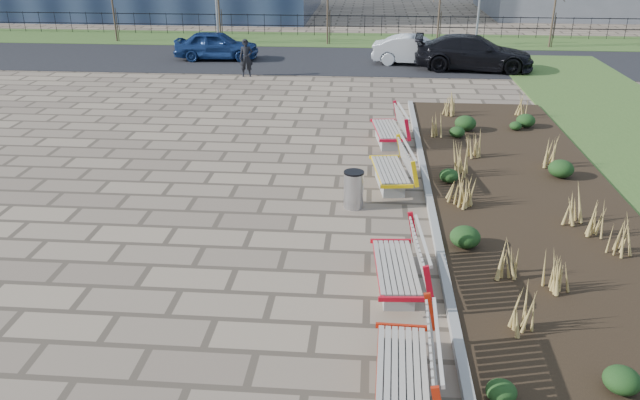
# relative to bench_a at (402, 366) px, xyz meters

# --- Properties ---
(ground) EXTENTS (120.00, 120.00, 0.00)m
(ground) POSITION_rel_bench_a_xyz_m (-3.00, 1.61, -0.50)
(ground) COLOR #7E6C57
(ground) RESTS_ON ground
(planting_bed) EXTENTS (4.50, 18.00, 0.10)m
(planting_bed) POSITION_rel_bench_a_xyz_m (3.25, 6.61, -0.45)
(planting_bed) COLOR black
(planting_bed) RESTS_ON ground
(planting_curb) EXTENTS (0.16, 18.00, 0.15)m
(planting_curb) POSITION_rel_bench_a_xyz_m (0.92, 6.61, -0.42)
(planting_curb) COLOR gray
(planting_curb) RESTS_ON ground
(grass_verge_far) EXTENTS (80.00, 5.00, 0.04)m
(grass_verge_far) POSITION_rel_bench_a_xyz_m (-3.00, 29.61, -0.48)
(grass_verge_far) COLOR #33511E
(grass_verge_far) RESTS_ON ground
(road) EXTENTS (80.00, 7.00, 0.02)m
(road) POSITION_rel_bench_a_xyz_m (-3.00, 23.61, -0.49)
(road) COLOR black
(road) RESTS_ON ground
(bench_a) EXTENTS (0.96, 2.13, 1.00)m
(bench_a) POSITION_rel_bench_a_xyz_m (0.00, 0.00, 0.00)
(bench_a) COLOR #AF200B
(bench_a) RESTS_ON ground
(bench_b) EXTENTS (1.04, 2.16, 1.00)m
(bench_b) POSITION_rel_bench_a_xyz_m (0.00, 2.82, 0.00)
(bench_b) COLOR red
(bench_b) RESTS_ON ground
(bench_c) EXTENTS (1.17, 2.20, 1.00)m
(bench_c) POSITION_rel_bench_a_xyz_m (0.00, 7.64, 0.00)
(bench_c) COLOR yellow
(bench_c) RESTS_ON ground
(bench_d) EXTENTS (1.16, 2.20, 1.00)m
(bench_d) POSITION_rel_bench_a_xyz_m (0.00, 11.07, 0.00)
(bench_d) COLOR red
(bench_d) RESTS_ON ground
(litter_bin) EXTENTS (0.45, 0.45, 0.87)m
(litter_bin) POSITION_rel_bench_a_xyz_m (-0.86, 6.30, -0.07)
(litter_bin) COLOR #B2B2B7
(litter_bin) RESTS_ON ground
(pedestrian) EXTENTS (0.64, 0.49, 1.60)m
(pedestrian) POSITION_rel_bench_a_xyz_m (-5.94, 19.81, 0.30)
(pedestrian) COLOR black
(pedestrian) RESTS_ON ground
(car_blue) EXTENTS (4.09, 1.80, 1.37)m
(car_blue) POSITION_rel_bench_a_xyz_m (-8.08, 23.35, 0.21)
(car_blue) COLOR navy
(car_blue) RESTS_ON road
(car_silver) EXTENTS (4.13, 1.81, 1.32)m
(car_silver) POSITION_rel_bench_a_xyz_m (1.51, 22.96, 0.18)
(car_silver) COLOR #AFB3B7
(car_silver) RESTS_ON road
(car_black) EXTENTS (5.46, 2.66, 1.53)m
(car_black) POSITION_rel_bench_a_xyz_m (4.04, 21.93, 0.29)
(car_black) COLOR black
(car_black) RESTS_ON road
(tree_a) EXTENTS (1.40, 1.40, 4.00)m
(tree_a) POSITION_rel_bench_a_xyz_m (-15.00, 28.11, 1.54)
(tree_a) COLOR #4C3D2D
(tree_a) RESTS_ON grass_verge_far
(tree_b) EXTENTS (1.40, 1.40, 4.00)m
(tree_b) POSITION_rel_bench_a_xyz_m (-9.00, 28.11, 1.54)
(tree_b) COLOR #4C3D2D
(tree_b) RESTS_ON grass_verge_far
(tree_c) EXTENTS (1.40, 1.40, 4.00)m
(tree_c) POSITION_rel_bench_a_xyz_m (-3.00, 28.11, 1.54)
(tree_c) COLOR #4C3D2D
(tree_c) RESTS_ON grass_verge_far
(tree_d) EXTENTS (1.40, 1.40, 4.00)m
(tree_d) POSITION_rel_bench_a_xyz_m (3.00, 28.11, 1.54)
(tree_d) COLOR #4C3D2D
(tree_d) RESTS_ON grass_verge_far
(tree_e) EXTENTS (1.40, 1.40, 4.00)m
(tree_e) POSITION_rel_bench_a_xyz_m (9.00, 28.11, 1.54)
(tree_e) COLOR #4C3D2D
(tree_e) RESTS_ON grass_verge_far
(railing_fence) EXTENTS (44.00, 0.10, 1.20)m
(railing_fence) POSITION_rel_bench_a_xyz_m (-3.00, 31.11, 0.14)
(railing_fence) COLOR black
(railing_fence) RESTS_ON grass_verge_far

